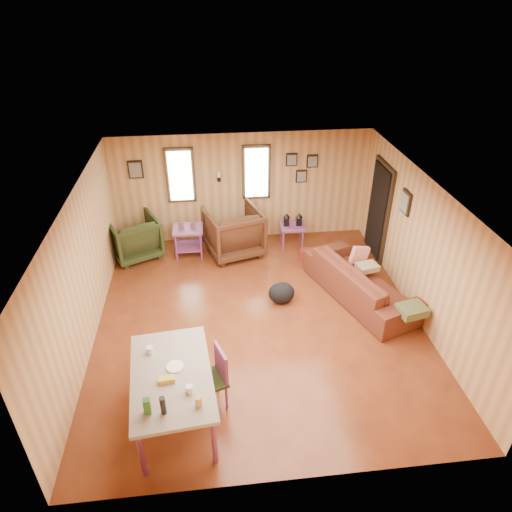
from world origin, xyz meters
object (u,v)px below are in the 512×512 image
(recliner_brown, at_px, (233,230))
(dining_table, at_px, (172,380))
(side_table, at_px, (292,224))
(end_table, at_px, (188,236))
(sofa, at_px, (362,275))
(recliner_green, at_px, (134,236))

(recliner_brown, bearing_deg, dining_table, 59.61)
(side_table, xyz_separation_m, dining_table, (-2.36, -4.39, 0.21))
(end_table, xyz_separation_m, dining_table, (-0.13, -4.32, 0.34))
(side_table, bearing_deg, recliner_brown, -175.54)
(recliner_brown, distance_m, dining_table, 4.43)
(sofa, relative_size, dining_table, 1.37)
(sofa, distance_m, end_table, 3.67)
(recliner_green, xyz_separation_m, dining_table, (0.99, -4.40, 0.29))
(sofa, bearing_deg, recliner_green, 45.22)
(recliner_brown, distance_m, side_table, 1.28)
(sofa, xyz_separation_m, side_table, (-0.92, 1.96, 0.09))
(sofa, height_order, side_table, sofa)
(recliner_green, bearing_deg, end_table, 151.35)
(recliner_green, relative_size, dining_table, 0.55)
(end_table, height_order, dining_table, dining_table)
(sofa, bearing_deg, dining_table, 106.44)
(end_table, height_order, side_table, side_table)
(dining_table, bearing_deg, sofa, 30.83)
(recliner_green, bearing_deg, recliner_brown, 152.21)
(recliner_brown, distance_m, end_table, 0.96)
(recliner_brown, xyz_separation_m, side_table, (1.28, 0.10, 0.00))
(side_table, bearing_deg, sofa, -64.78)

